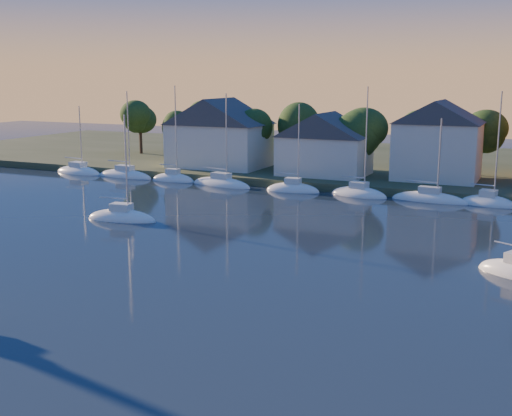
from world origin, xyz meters
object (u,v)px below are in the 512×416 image
Objects in this scene: clubhouse_west at (219,132)px; drifting_sailboat_left at (122,219)px; clubhouse_east at (438,139)px; clubhouse_centre at (325,143)px.

clubhouse_west is 31.93m from drifting_sailboat_left.
clubhouse_west is 30.02m from clubhouse_east.
clubhouse_centre is 1.03× the size of drifting_sailboat_left.
clubhouse_east is (14.00, 2.00, 0.87)m from clubhouse_centre.
drifting_sailboat_left is (5.56, -30.89, -5.84)m from clubhouse_west.
clubhouse_centre is 32.06m from drifting_sailboat_left.
clubhouse_west is 1.30× the size of clubhouse_east.
clubhouse_centre is (16.00, -1.00, -0.80)m from clubhouse_west.
clubhouse_west reaches higher than drifting_sailboat_left.
clubhouse_centre is at bearing -171.87° from clubhouse_east.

